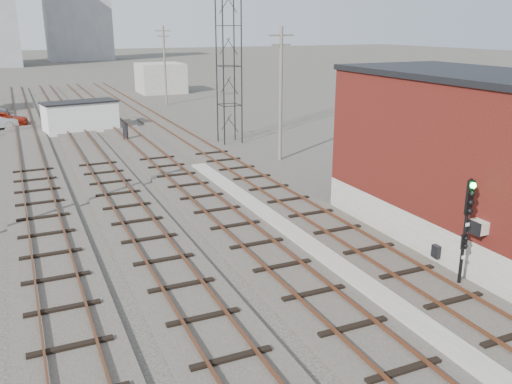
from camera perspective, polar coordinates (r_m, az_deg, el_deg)
ground at (r=66.50m, az=-15.31°, el=8.76°), size 320.00×320.00×0.00m
track_right at (r=46.74m, az=-8.01°, el=5.98°), size 3.20×90.00×0.39m
track_mid_right at (r=45.82m, az=-12.83°, el=5.49°), size 3.20×90.00×0.39m
track_mid_left at (r=45.24m, az=-17.80°, el=4.95°), size 3.20×90.00×0.39m
track_left at (r=45.00m, az=-22.86°, el=4.36°), size 3.20×90.00×0.39m
platform_curb at (r=23.63m, az=4.70°, el=-5.08°), size 0.90×28.00×0.26m
brick_building at (r=25.18m, az=21.31°, el=3.54°), size 6.54×12.20×7.22m
lattice_tower at (r=43.08m, az=-2.90°, el=15.09°), size 1.60×1.60×15.00m
utility_pole_right_a at (r=37.30m, az=2.62°, el=10.61°), size 1.80×0.24×9.00m
utility_pole_right_b at (r=65.40m, az=-9.59°, el=13.22°), size 1.80×0.24×9.00m
apartment_right at (r=156.20m, az=-18.38°, el=17.82°), size 16.00×12.00×26.00m
shed_right at (r=77.82m, az=-10.00°, el=11.73°), size 6.00×6.00×4.00m
signal_mast at (r=20.19m, az=21.27°, el=-3.30°), size 0.40×0.41×4.08m
switch_stand at (r=45.32m, az=-13.57°, el=6.08°), size 0.45×0.45×1.48m
site_trailer at (r=50.61m, az=-17.98°, el=7.59°), size 6.71×3.73×2.67m
car_red at (r=55.30m, az=-25.21°, el=6.95°), size 4.58×1.95×1.54m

